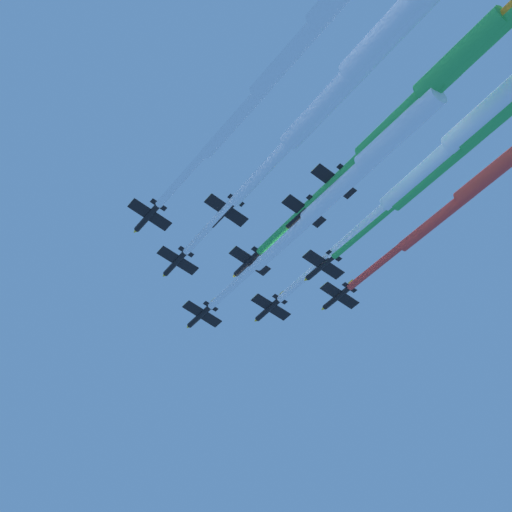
{
  "coord_description": "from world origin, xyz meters",
  "views": [
    {
      "loc": [
        7.66,
        132.8,
        73.07
      ],
      "look_at": [
        0.0,
        0.0,
        182.72
      ],
      "focal_mm": 62.7,
      "sensor_mm": 36.0,
      "label": 1
    }
  ],
  "objects_px": {
    "jet_port_mid": "(398,118)",
    "jet_starboard_outer": "(398,30)",
    "jet_port_inner": "(324,100)",
    "jet_trail_port": "(511,104)",
    "jet_port_outer": "(498,167)",
    "jet_trail_starboard": "(491,34)",
    "jet_starboard_inner": "(425,169)",
    "jet_lead": "(341,186)",
    "jet_starboard_mid": "(292,52)"
  },
  "relations": [
    {
      "from": "jet_starboard_inner",
      "to": "jet_port_inner",
      "type": "bearing_deg",
      "value": 33.43
    },
    {
      "from": "jet_starboard_outer",
      "to": "jet_trail_port",
      "type": "height_order",
      "value": "jet_starboard_outer"
    },
    {
      "from": "jet_starboard_inner",
      "to": "jet_trail_starboard",
      "type": "bearing_deg",
      "value": 98.93
    },
    {
      "from": "jet_port_mid",
      "to": "jet_starboard_outer",
      "type": "xyz_separation_m",
      "value": [
        2.94,
        16.48,
        0.95
      ]
    },
    {
      "from": "jet_trail_starboard",
      "to": "jet_lead",
      "type": "bearing_deg",
      "value": -60.06
    },
    {
      "from": "jet_starboard_inner",
      "to": "jet_lead",
      "type": "bearing_deg",
      "value": -16.51
    },
    {
      "from": "jet_starboard_mid",
      "to": "jet_trail_port",
      "type": "relative_size",
      "value": 0.93
    },
    {
      "from": "jet_lead",
      "to": "jet_port_mid",
      "type": "bearing_deg",
      "value": 117.98
    },
    {
      "from": "jet_starboard_outer",
      "to": "jet_trail_starboard",
      "type": "distance_m",
      "value": 13.79
    },
    {
      "from": "jet_port_outer",
      "to": "jet_trail_starboard",
      "type": "height_order",
      "value": "jet_port_outer"
    },
    {
      "from": "jet_port_mid",
      "to": "jet_trail_starboard",
      "type": "relative_size",
      "value": 0.95
    },
    {
      "from": "jet_starboard_outer",
      "to": "jet_starboard_inner",
      "type": "bearing_deg",
      "value": -109.31
    },
    {
      "from": "jet_port_inner",
      "to": "jet_starboard_outer",
      "type": "bearing_deg",
      "value": 123.04
    },
    {
      "from": "jet_starboard_outer",
      "to": "jet_trail_starboard",
      "type": "height_order",
      "value": "jet_starboard_outer"
    },
    {
      "from": "jet_trail_starboard",
      "to": "jet_starboard_mid",
      "type": "bearing_deg",
      "value": -11.57
    },
    {
      "from": "jet_starboard_mid",
      "to": "jet_starboard_inner",
      "type": "bearing_deg",
      "value": -138.65
    },
    {
      "from": "jet_port_inner",
      "to": "jet_trail_starboard",
      "type": "xyz_separation_m",
      "value": [
        -23.01,
        15.41,
        -1.4
      ]
    },
    {
      "from": "jet_port_inner",
      "to": "jet_port_mid",
      "type": "relative_size",
      "value": 1.1
    },
    {
      "from": "jet_port_inner",
      "to": "jet_port_mid",
      "type": "bearing_deg",
      "value": -170.0
    },
    {
      "from": "jet_starboard_mid",
      "to": "jet_port_outer",
      "type": "height_order",
      "value": "jet_starboard_mid"
    },
    {
      "from": "jet_lead",
      "to": "jet_starboard_mid",
      "type": "xyz_separation_m",
      "value": [
        10.73,
        25.91,
        3.01
      ]
    },
    {
      "from": "jet_starboard_mid",
      "to": "jet_trail_starboard",
      "type": "relative_size",
      "value": 0.96
    },
    {
      "from": "jet_port_mid",
      "to": "jet_trail_port",
      "type": "bearing_deg",
      "value": 161.61
    },
    {
      "from": "jet_trail_starboard",
      "to": "jet_port_inner",
      "type": "bearing_deg",
      "value": -33.81
    },
    {
      "from": "jet_port_outer",
      "to": "jet_trail_port",
      "type": "distance_m",
      "value": 17.02
    },
    {
      "from": "jet_port_outer",
      "to": "jet_port_inner",
      "type": "bearing_deg",
      "value": 22.27
    },
    {
      "from": "jet_port_mid",
      "to": "jet_starboard_inner",
      "type": "bearing_deg",
      "value": -122.23
    },
    {
      "from": "jet_starboard_outer",
      "to": "jet_trail_port",
      "type": "relative_size",
      "value": 0.99
    },
    {
      "from": "jet_starboard_inner",
      "to": "jet_port_outer",
      "type": "distance_m",
      "value": 13.51
    },
    {
      "from": "jet_port_inner",
      "to": "jet_port_outer",
      "type": "xyz_separation_m",
      "value": [
        -31.97,
        -13.09,
        -0.16
      ]
    },
    {
      "from": "jet_port_inner",
      "to": "jet_port_outer",
      "type": "distance_m",
      "value": 34.55
    },
    {
      "from": "jet_starboard_outer",
      "to": "jet_trail_starboard",
      "type": "xyz_separation_m",
      "value": [
        -13.69,
        1.08,
        -1.28
      ]
    },
    {
      "from": "jet_port_inner",
      "to": "jet_starboard_inner",
      "type": "relative_size",
      "value": 1.02
    },
    {
      "from": "jet_starboard_inner",
      "to": "jet_starboard_mid",
      "type": "height_order",
      "value": "jet_starboard_mid"
    },
    {
      "from": "jet_starboard_inner",
      "to": "jet_port_outer",
      "type": "bearing_deg",
      "value": -176.63
    },
    {
      "from": "jet_starboard_inner",
      "to": "jet_trail_starboard",
      "type": "relative_size",
      "value": 1.02
    },
    {
      "from": "jet_lead",
      "to": "jet_starboard_mid",
      "type": "bearing_deg",
      "value": 67.5
    },
    {
      "from": "jet_port_inner",
      "to": "jet_trail_port",
      "type": "xyz_separation_m",
      "value": [
        -29.1,
        3.44,
        -2.96
      ]
    },
    {
      "from": "jet_lead",
      "to": "jet_port_outer",
      "type": "relative_size",
      "value": 1.01
    },
    {
      "from": "jet_port_mid",
      "to": "jet_trail_starboard",
      "type": "xyz_separation_m",
      "value": [
        -10.75,
        17.56,
        -0.32
      ]
    },
    {
      "from": "jet_port_mid",
      "to": "jet_starboard_outer",
      "type": "bearing_deg",
      "value": 79.9
    },
    {
      "from": "jet_starboard_mid",
      "to": "jet_lead",
      "type": "bearing_deg",
      "value": -112.5
    },
    {
      "from": "jet_lead",
      "to": "jet_port_inner",
      "type": "height_order",
      "value": "jet_port_inner"
    },
    {
      "from": "jet_port_outer",
      "to": "jet_trail_starboard",
      "type": "relative_size",
      "value": 0.96
    },
    {
      "from": "jet_lead",
      "to": "jet_starboard_outer",
      "type": "height_order",
      "value": "jet_starboard_outer"
    },
    {
      "from": "jet_trail_port",
      "to": "jet_port_inner",
      "type": "bearing_deg",
      "value": -6.75
    },
    {
      "from": "jet_starboard_outer",
      "to": "jet_trail_port",
      "type": "distance_m",
      "value": 22.76
    },
    {
      "from": "jet_starboard_inner",
      "to": "jet_trail_port",
      "type": "height_order",
      "value": "jet_starboard_inner"
    },
    {
      "from": "jet_starboard_inner",
      "to": "jet_port_mid",
      "type": "distance_m",
      "value": 12.06
    },
    {
      "from": "jet_starboard_outer",
      "to": "jet_starboard_mid",
      "type": "bearing_deg",
      "value": -17.56
    }
  ]
}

